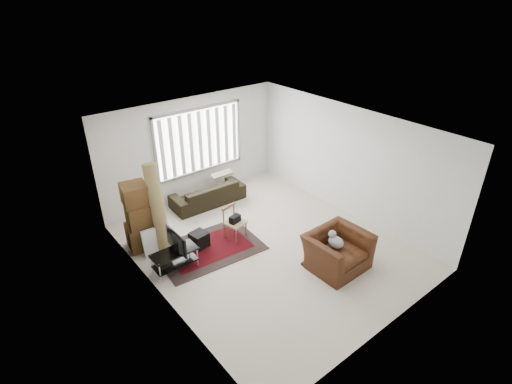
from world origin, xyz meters
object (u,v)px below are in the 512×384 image
(armchair, at_px, (337,249))
(side_chair, at_px, (234,221))
(moving_boxes, at_px, (140,219))
(tv_stand, at_px, (175,257))
(sofa, at_px, (208,190))

(armchair, bearing_deg, side_chair, 114.40)
(moving_boxes, relative_size, armchair, 1.28)
(side_chair, bearing_deg, tv_stand, 175.16)
(sofa, distance_m, armchair, 3.88)
(side_chair, bearing_deg, armchair, -77.34)
(tv_stand, height_order, armchair, armchair)
(sofa, height_order, armchair, armchair)
(moving_boxes, distance_m, armchair, 4.17)
(tv_stand, xyz_separation_m, armchair, (2.62, -1.93, 0.11))
(side_chair, bearing_deg, sofa, 65.17)
(tv_stand, relative_size, side_chair, 1.20)
(tv_stand, distance_m, side_chair, 1.64)
(moving_boxes, xyz_separation_m, armchair, (2.77, -3.11, -0.27))
(sofa, xyz_separation_m, armchair, (0.62, -3.83, 0.07))
(sofa, relative_size, side_chair, 2.52)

